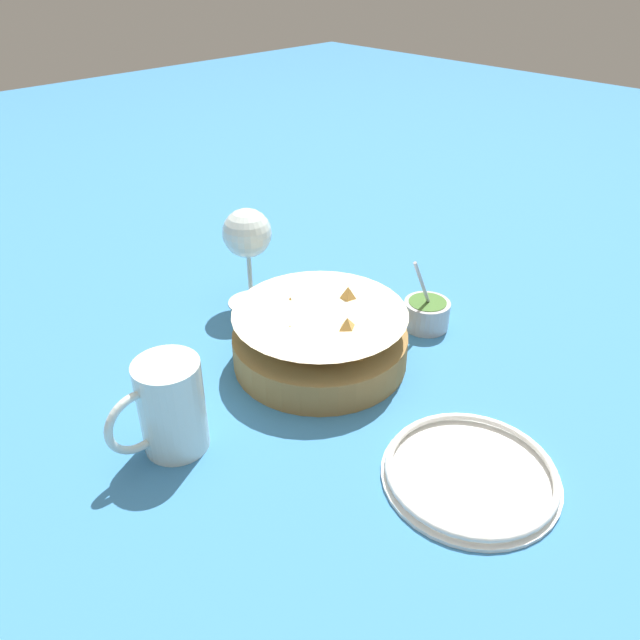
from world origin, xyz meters
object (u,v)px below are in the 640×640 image
(food_basket, at_px, (320,339))
(side_plate, at_px, (471,473))
(sauce_cup, at_px, (426,313))
(wine_glass, at_px, (247,237))
(beer_mug, at_px, (170,410))

(food_basket, bearing_deg, side_plate, 82.44)
(food_basket, xyz_separation_m, side_plate, (0.03, 0.26, -0.03))
(sauce_cup, xyz_separation_m, wine_glass, (0.14, -0.23, 0.09))
(beer_mug, bearing_deg, food_basket, -179.52)
(beer_mug, bearing_deg, wine_glass, -144.25)
(wine_glass, xyz_separation_m, side_plate, (0.07, 0.45, -0.10))
(wine_glass, distance_m, side_plate, 0.46)
(food_basket, xyz_separation_m, wine_glass, (-0.03, -0.19, 0.08))
(beer_mug, relative_size, side_plate, 0.61)
(beer_mug, height_order, side_plate, beer_mug)
(sauce_cup, distance_m, side_plate, 0.30)
(sauce_cup, bearing_deg, food_basket, -14.66)
(food_basket, relative_size, beer_mug, 2.01)
(food_basket, height_order, wine_glass, wine_glass)
(sauce_cup, bearing_deg, beer_mug, -6.11)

